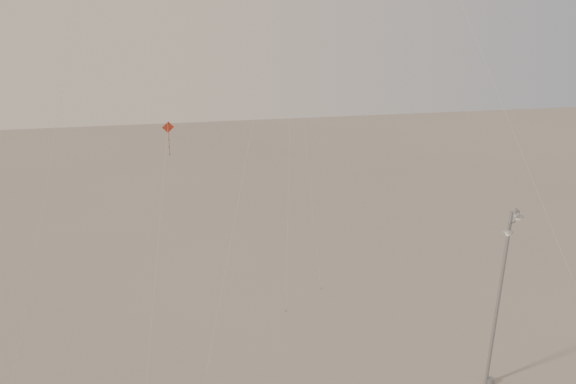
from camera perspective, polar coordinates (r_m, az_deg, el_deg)
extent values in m
cylinder|color=gray|center=(37.89, 17.50, -15.72)|extent=(0.44, 0.44, 0.30)
cylinder|color=gray|center=(35.60, 18.18, -9.22)|extent=(0.65, 0.18, 9.84)
cylinder|color=gray|center=(34.02, 19.62, -1.55)|extent=(0.14, 0.14, 0.18)
cylinder|color=gray|center=(34.29, 19.73, -1.68)|extent=(0.43, 0.38, 0.07)
cylinder|color=gray|center=(34.56, 19.84, -1.81)|extent=(0.06, 0.06, 0.30)
ellipsoid|color=#ACACA7|center=(34.61, 19.81, -2.04)|extent=(0.52, 0.52, 0.18)
cylinder|color=gray|center=(33.95, 19.29, -2.62)|extent=(0.55, 0.37, 0.07)
cylinder|color=gray|center=(33.76, 19.01, -3.06)|extent=(0.06, 0.06, 0.40)
ellipsoid|color=#ACACA7|center=(33.82, 18.98, -3.38)|extent=(0.52, 0.52, 0.18)
cylinder|color=beige|center=(35.73, -19.57, 7.53)|extent=(6.89, 10.89, 29.61)
cylinder|color=beige|center=(32.20, -4.09, 1.09)|extent=(6.85, 10.96, 22.57)
cylinder|color=gray|center=(43.46, -0.20, -10.52)|extent=(0.06, 0.06, 0.10)
cube|color=maroon|center=(36.59, -10.62, 5.68)|extent=(0.67, 0.32, 0.69)
cylinder|color=maroon|center=(36.94, -10.52, 4.21)|extent=(0.05, 0.22, 1.36)
cylinder|color=beige|center=(34.01, -11.67, -6.84)|extent=(2.33, 9.42, 13.09)
cylinder|color=beige|center=(40.49, 19.47, 4.84)|extent=(5.94, 14.57, 24.46)
cylinder|color=beige|center=(43.64, 0.75, 12.62)|extent=(2.84, 3.75, 33.50)
cylinder|color=gray|center=(46.61, 2.91, -8.54)|extent=(0.06, 0.06, 0.10)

